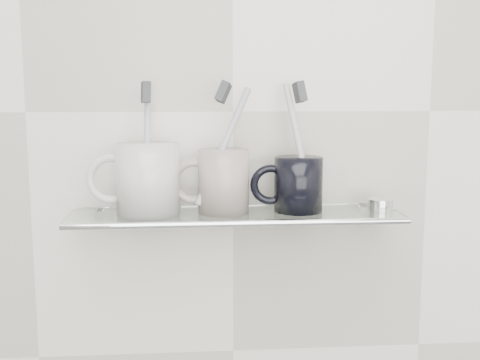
{
  "coord_description": "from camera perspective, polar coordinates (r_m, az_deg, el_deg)",
  "views": [
    {
      "loc": [
        -0.06,
        0.15,
        1.29
      ],
      "look_at": [
        0.01,
        1.04,
        1.15
      ],
      "focal_mm": 45.0,
      "sensor_mm": 36.0,
      "label": 1
    }
  ],
  "objects": [
    {
      "name": "mug_right",
      "position": [
        0.92,
        5.55,
        -0.41
      ],
      "size": [
        0.09,
        0.09,
        0.08
      ],
      "primitive_type": "cylinder",
      "rotation": [
        0.0,
        0.0,
        -0.33
      ],
      "color": "black",
      "rests_on": "shelf_glass"
    },
    {
      "name": "toothbrush_center",
      "position": [
        0.9,
        -1.58,
        3.23
      ],
      "size": [
        0.09,
        0.04,
        0.18
      ],
      "primitive_type": "cylinder",
      "rotation": [
        -0.28,
        0.36,
        -0.34
      ],
      "color": "#A5A6B1",
      "rests_on": "mug_center"
    },
    {
      "name": "mug_left",
      "position": [
        0.91,
        -8.72,
        0.12
      ],
      "size": [
        0.11,
        0.11,
        0.11
      ],
      "primitive_type": "cylinder",
      "rotation": [
        0.0,
        0.0,
        -0.21
      ],
      "color": "silver",
      "rests_on": "shelf_glass"
    },
    {
      "name": "wall_back",
      "position": [
        0.95,
        -0.68,
        6.51
      ],
      "size": [
        2.5,
        0.0,
        2.5
      ],
      "primitive_type": "plane",
      "rotation": [
        1.57,
        0.0,
        0.0
      ],
      "color": "silver",
      "rests_on": "ground"
    },
    {
      "name": "mug_right_handle",
      "position": [
        0.91,
        2.9,
        -0.45
      ],
      "size": [
        0.06,
        0.01,
        0.06
      ],
      "primitive_type": "torus",
      "rotation": [
        1.57,
        0.0,
        0.0
      ],
      "color": "black",
      "rests_on": "mug_right"
    },
    {
      "name": "toothbrush_right",
      "position": [
        0.91,
        5.61,
        3.27
      ],
      "size": [
        0.05,
        0.04,
        0.19
      ],
      "primitive_type": "cylinder",
      "rotation": [
        -0.19,
        -0.17,
        0.21
      ],
      "color": "beige",
      "rests_on": "mug_right"
    },
    {
      "name": "mug_center",
      "position": [
        0.91,
        -1.57,
        -0.12
      ],
      "size": [
        0.08,
        0.08,
        0.1
      ],
      "primitive_type": "cylinder",
      "rotation": [
        0.0,
        0.0,
        -0.07
      ],
      "color": "silver",
      "rests_on": "shelf_glass"
    },
    {
      "name": "chrome_cap",
      "position": [
        0.96,
        13.21,
        -2.25
      ],
      "size": [
        0.04,
        0.04,
        0.02
      ],
      "primitive_type": "cylinder",
      "color": "silver",
      "rests_on": "shelf_glass"
    },
    {
      "name": "mug_left_handle",
      "position": [
        0.91,
        -12.07,
        0.08
      ],
      "size": [
        0.08,
        0.01,
        0.08
      ],
      "primitive_type": "torus",
      "rotation": [
        1.57,
        0.0,
        0.0
      ],
      "color": "silver",
      "rests_on": "mug_left"
    },
    {
      "name": "shelf_glass",
      "position": [
        0.91,
        -0.4,
        -3.37
      ],
      "size": [
        0.5,
        0.12,
        0.01
      ],
      "primitive_type": "cube",
      "color": "silver",
      "rests_on": "wall_back"
    },
    {
      "name": "bristles_right",
      "position": [
        0.91,
        5.69,
        8.3
      ],
      "size": [
        0.02,
        0.03,
        0.04
      ],
      "primitive_type": "cube",
      "rotation": [
        -0.19,
        -0.17,
        0.21
      ],
      "color": "#35373B",
      "rests_on": "toothbrush_right"
    },
    {
      "name": "bracket_right",
      "position": [
        1.0,
        11.55,
        -3.14
      ],
      "size": [
        0.02,
        0.03,
        0.02
      ],
      "primitive_type": "cylinder",
      "rotation": [
        1.57,
        0.0,
        0.0
      ],
      "color": "silver",
      "rests_on": "wall_back"
    },
    {
      "name": "bristles_center",
      "position": [
        0.9,
        -1.61,
        8.33
      ],
      "size": [
        0.03,
        0.03,
        0.04
      ],
      "primitive_type": "cube",
      "rotation": [
        -0.28,
        0.36,
        -0.34
      ],
      "color": "#35373B",
      "rests_on": "toothbrush_center"
    },
    {
      "name": "shelf_rail",
      "position": [
        0.86,
        -0.13,
        -4.16
      ],
      "size": [
        0.5,
        0.01,
        0.01
      ],
      "primitive_type": "cylinder",
      "rotation": [
        0.0,
        1.57,
        0.0
      ],
      "color": "silver",
      "rests_on": "shelf_glass"
    },
    {
      "name": "toothbrush_left",
      "position": [
        0.9,
        -8.79,
        3.14
      ],
      "size": [
        0.02,
        0.03,
        0.19
      ],
      "primitive_type": "cylinder",
      "rotation": [
        -0.11,
        0.05,
        0.2
      ],
      "color": "#ACA8C2",
      "rests_on": "mug_left"
    },
    {
      "name": "bristles_left",
      "position": [
        0.9,
        -8.92,
        8.23
      ],
      "size": [
        0.02,
        0.03,
        0.03
      ],
      "primitive_type": "cube",
      "rotation": [
        -0.11,
        0.05,
        0.2
      ],
      "color": "#35373B",
      "rests_on": "toothbrush_left"
    },
    {
      "name": "mug_center_handle",
      "position": [
        0.91,
        -4.39,
        -0.16
      ],
      "size": [
        0.07,
        0.01,
        0.07
      ],
      "primitive_type": "torus",
      "rotation": [
        1.57,
        0.0,
        0.0
      ],
      "color": "silver",
      "rests_on": "mug_center"
    },
    {
      "name": "bracket_left",
      "position": [
        0.97,
        -13.1,
        -3.53
      ],
      "size": [
        0.02,
        0.03,
        0.02
      ],
      "primitive_type": "cylinder",
      "rotation": [
        1.57,
        0.0,
        0.0
      ],
      "color": "silver",
      "rests_on": "wall_back"
    }
  ]
}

